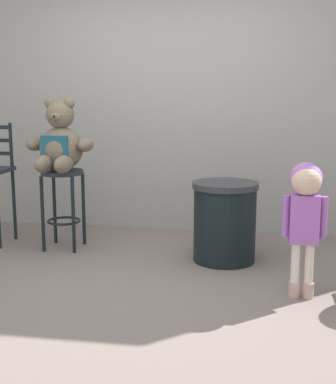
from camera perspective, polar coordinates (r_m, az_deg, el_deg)
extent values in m
plane|color=#73645D|center=(3.87, -3.64, -10.46)|extent=(24.00, 24.00, 0.00)
cube|color=#99958E|center=(5.55, 0.77, 16.57)|extent=(6.47, 0.30, 3.95)
cylinder|color=#20242F|center=(4.81, -11.47, 2.13)|extent=(0.38, 0.38, 0.04)
cylinder|color=black|center=(4.79, -13.52, -2.38)|extent=(0.03, 0.03, 0.68)
cylinder|color=black|center=(4.69, -10.30, -2.53)|extent=(0.03, 0.03, 0.68)
cylinder|color=black|center=(5.05, -12.27, -1.68)|extent=(0.03, 0.03, 0.68)
cylinder|color=black|center=(4.95, -9.19, -1.81)|extent=(0.03, 0.03, 0.68)
torus|color=black|center=(4.89, -11.28, -3.11)|extent=(0.31, 0.31, 0.02)
sphere|color=#6C5F4A|center=(4.78, -11.56, 4.67)|extent=(0.39, 0.39, 0.39)
cube|color=navy|center=(4.63, -12.27, 4.59)|extent=(0.24, 0.03, 0.23)
sphere|color=#6C5F4A|center=(4.76, -11.69, 8.27)|extent=(0.25, 0.25, 0.25)
ellipsoid|color=brown|center=(4.66, -12.16, 8.03)|extent=(0.11, 0.08, 0.07)
sphere|color=black|center=(4.64, -12.29, 8.04)|extent=(0.03, 0.03, 0.03)
sphere|color=#6C5F4A|center=(4.79, -12.73, 9.44)|extent=(0.10, 0.10, 0.10)
sphere|color=#6C5F4A|center=(4.73, -10.73, 9.50)|extent=(0.10, 0.10, 0.10)
ellipsoid|color=#6C5F4A|center=(4.84, -14.31, 5.09)|extent=(0.14, 0.22, 0.12)
ellipsoid|color=#6C5F4A|center=(4.67, -9.00, 5.10)|extent=(0.14, 0.22, 0.12)
ellipsoid|color=#6C5F4A|center=(4.66, -13.32, 3.01)|extent=(0.13, 0.33, 0.16)
ellipsoid|color=#6C5F4A|center=(4.59, -11.31, 2.99)|extent=(0.13, 0.33, 0.16)
cylinder|color=#CE9C91|center=(3.79, 13.59, -10.29)|extent=(0.08, 0.08, 0.11)
cylinder|color=beige|center=(3.73, 13.72, -7.48)|extent=(0.06, 0.06, 0.28)
cylinder|color=#CE9C91|center=(3.80, 15.01, -10.31)|extent=(0.08, 0.08, 0.11)
cylinder|color=beige|center=(3.74, 15.15, -7.50)|extent=(0.06, 0.06, 0.28)
cube|color=#A058B1|center=(3.65, 14.65, -2.88)|extent=(0.20, 0.11, 0.33)
cylinder|color=#A058B1|center=(3.64, 12.69, -2.58)|extent=(0.05, 0.05, 0.28)
cylinder|color=#A058B1|center=(3.66, 16.62, -2.67)|extent=(0.05, 0.05, 0.28)
sphere|color=#D8B293|center=(3.60, 14.84, 1.22)|extent=(0.20, 0.20, 0.20)
sphere|color=#A15FB3|center=(3.63, 14.81, 1.44)|extent=(0.22, 0.22, 0.22)
cylinder|color=black|center=(4.43, 6.18, -3.57)|extent=(0.52, 0.52, 0.62)
cylinder|color=#2D2D33|center=(4.37, 6.27, 0.74)|extent=(0.55, 0.55, 0.05)
cylinder|color=black|center=(5.29, -16.43, -1.36)|extent=(0.03, 0.03, 0.68)
cylinder|color=black|center=(5.20, -16.76, 4.95)|extent=(0.03, 0.03, 0.42)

